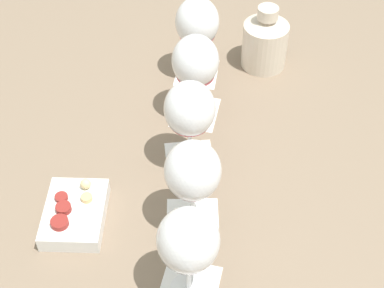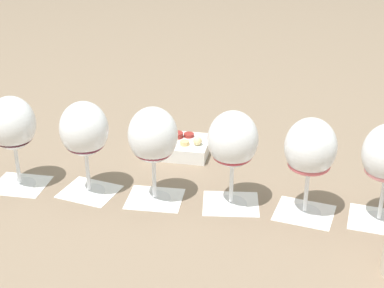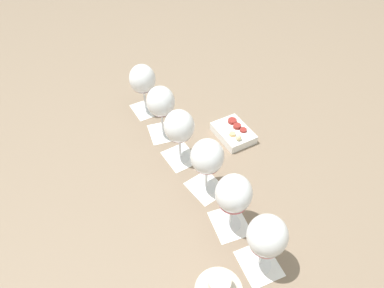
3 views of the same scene
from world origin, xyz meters
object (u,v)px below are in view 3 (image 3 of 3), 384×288
(wine_glass_1, at_px, (234,195))
(wine_glass_3, at_px, (179,128))
(wine_glass_5, at_px, (143,81))
(wine_glass_0, at_px, (267,237))
(wine_glass_4, at_px, (161,104))
(snack_dish, at_px, (233,133))
(wine_glass_2, at_px, (207,158))

(wine_glass_1, xyz_separation_m, wine_glass_3, (0.25, 0.17, -0.00))
(wine_glass_1, relative_size, wine_glass_5, 1.00)
(wine_glass_0, relative_size, wine_glass_4, 1.00)
(snack_dish, bearing_deg, wine_glass_3, 122.93)
(wine_glass_0, height_order, wine_glass_1, same)
(wine_glass_3, bearing_deg, snack_dish, -57.07)
(wine_glass_3, distance_m, wine_glass_4, 0.14)
(wine_glass_1, relative_size, snack_dish, 1.08)
(wine_glass_0, bearing_deg, wine_glass_3, 33.55)
(wine_glass_5, bearing_deg, wine_glass_0, -146.75)
(wine_glass_1, bearing_deg, snack_dish, -2.40)
(wine_glass_0, bearing_deg, wine_glass_4, 33.20)
(snack_dish, bearing_deg, wine_glass_2, 159.72)
(wine_glass_0, relative_size, wine_glass_3, 1.00)
(wine_glass_3, distance_m, snack_dish, 0.25)
(wine_glass_5, relative_size, snack_dish, 1.08)
(wine_glass_4, xyz_separation_m, wine_glass_5, (0.13, 0.08, -0.00))
(wine_glass_0, distance_m, wine_glass_1, 0.14)
(snack_dish, bearing_deg, wine_glass_5, 69.20)
(wine_glass_2, height_order, wine_glass_3, same)
(wine_glass_2, xyz_separation_m, wine_glass_4, (0.24, 0.17, -0.00))
(wine_glass_1, bearing_deg, wine_glass_5, 33.30)
(wine_glass_3, xyz_separation_m, wine_glass_5, (0.25, 0.16, 0.00))
(wine_glass_0, xyz_separation_m, wine_glass_5, (0.61, 0.40, -0.00))
(wine_glass_1, height_order, snack_dish, wine_glass_1)
(wine_glass_2, relative_size, snack_dish, 1.08)
(wine_glass_1, distance_m, wine_glass_4, 0.44)
(wine_glass_2, xyz_separation_m, wine_glass_3, (0.12, 0.09, -0.00))
(wine_glass_0, bearing_deg, wine_glass_5, 33.25)
(wine_glass_0, xyz_separation_m, wine_glass_3, (0.37, 0.24, -0.00))
(wine_glass_4, bearing_deg, wine_glass_5, 33.43)
(wine_glass_2, bearing_deg, wine_glass_3, 36.93)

